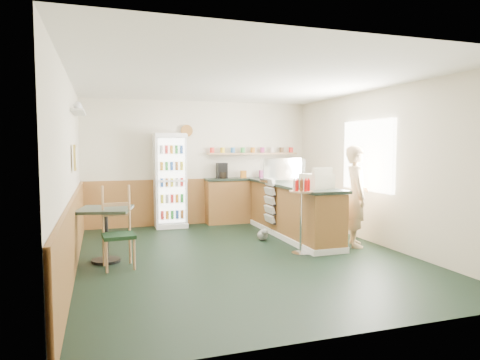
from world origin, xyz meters
name	(u,v)px	position (x,y,z in m)	size (l,w,h in m)	color
ground	(243,256)	(0.00, 0.00, 0.00)	(6.00, 6.00, 0.00)	black
room_envelope	(216,158)	(-0.23, 0.73, 1.52)	(5.04, 6.02, 2.72)	beige
service_counter	(292,212)	(1.35, 1.07, 0.46)	(0.68, 3.01, 1.01)	#9A6331
back_counter	(253,198)	(1.19, 2.80, 0.55)	(2.24, 0.42, 1.69)	#9A6331
drinks_fridge	(170,181)	(-0.70, 2.74, 0.99)	(0.66, 0.54, 1.99)	white
display_case	(283,170)	(1.35, 1.54, 1.24)	(0.81, 0.42, 0.46)	silver
cash_register	(317,181)	(1.35, 0.12, 1.13)	(0.42, 0.45, 0.25)	beige
shopkeeper	(356,196)	(2.05, 0.01, 0.87)	(0.58, 0.42, 1.73)	tan
condiment_stand	(301,203)	(0.92, -0.18, 0.82)	(0.38, 0.38, 1.18)	silver
newspaper_rack	(270,201)	(0.99, 1.33, 0.66)	(0.09, 0.44, 0.87)	black
cafe_table	(105,224)	(-2.05, 0.28, 0.57)	(0.88, 0.88, 0.81)	black
cafe_chair	(118,225)	(-1.88, -0.01, 0.60)	(0.47, 0.47, 1.16)	black
dog_doorstop	(263,235)	(0.69, 0.91, 0.11)	(0.19, 0.25, 0.23)	gray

